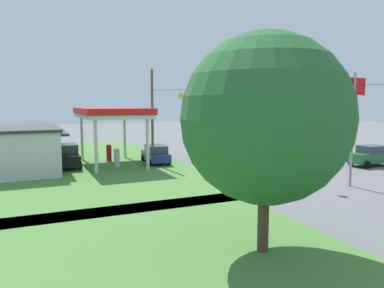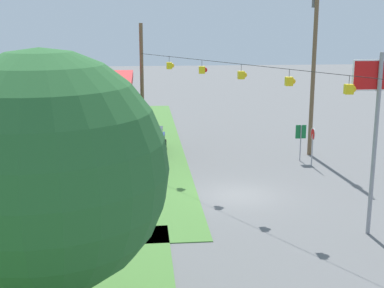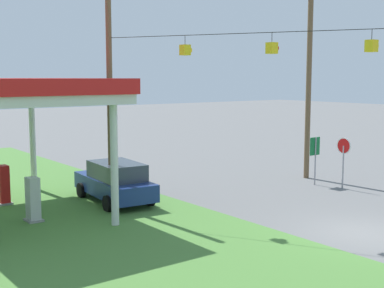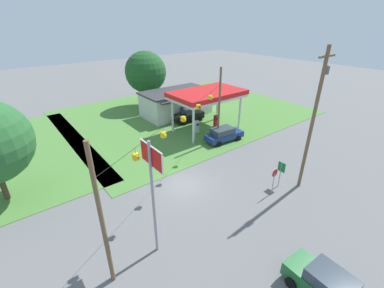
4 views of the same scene
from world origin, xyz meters
name	(u,v)px [view 2 (image 2 of 4)]	position (x,y,z in m)	size (l,w,h in m)	color
ground_plane	(239,195)	(0.00, 0.00, 0.00)	(160.00, 160.00, 0.00)	slate
gas_station_canopy	(90,84)	(10.04, 8.54, 4.81)	(9.37, 5.77, 5.33)	silver
fuel_pump_near	(90,147)	(8.34, 8.53, 0.81)	(0.71, 0.56, 1.69)	gray
fuel_pump_far	(94,136)	(11.74, 8.53, 0.81)	(0.71, 0.56, 1.69)	gray
car_at_pumps_front	(150,141)	(9.33, 4.54, 0.91)	(5.00, 2.43, 1.77)	navy
car_at_pumps_rear	(34,139)	(10.17, 12.54, 1.06)	(4.47, 2.20, 2.12)	black
stop_sign_roadside	(313,139)	(5.19, -5.64, 1.81)	(0.80, 0.08, 2.50)	#99999E
stop_sign_overhead	(377,105)	(-5.62, -4.71, 5.67)	(0.22, 2.30, 7.87)	gray
route_sign	(301,135)	(6.65, -5.31, 1.71)	(0.10, 0.70, 2.40)	gray
utility_pole_main	(314,58)	(8.17, -6.42, 6.64)	(2.20, 0.44, 11.98)	brown
signal_span_gantry	(241,104)	(0.00, -0.01, 4.93)	(17.84, 10.24, 8.91)	brown
tree_west_verge	(47,172)	(-12.84, 7.60, 5.22)	(6.52, 6.52, 8.49)	#4C3828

